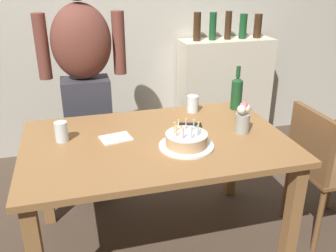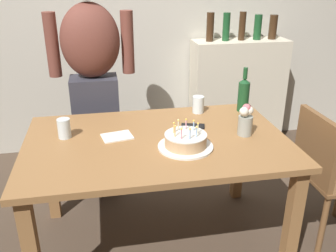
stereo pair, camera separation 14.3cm
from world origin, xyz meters
name	(u,v)px [view 1 (the left image)]	position (x,y,z in m)	size (l,w,h in m)	color
ground_plane	(158,242)	(0.00, 0.00, 0.00)	(10.00, 10.00, 0.00)	#47382B
back_wall	(115,10)	(0.00, 1.55, 1.30)	(5.20, 0.10, 2.60)	beige
dining_table	(157,154)	(0.00, 0.00, 0.64)	(1.50, 0.96, 0.74)	olive
birthday_cake	(186,141)	(0.14, -0.14, 0.78)	(0.30, 0.30, 0.15)	white
water_glass_near	(193,104)	(0.34, 0.37, 0.80)	(0.08, 0.08, 0.11)	silver
water_glass_far	(61,132)	(-0.52, 0.12, 0.80)	(0.07, 0.07, 0.11)	silver
wine_bottle	(237,92)	(0.65, 0.34, 0.86)	(0.08, 0.08, 0.30)	#194723
cell_phone	(190,125)	(0.25, 0.13, 0.74)	(0.14, 0.07, 0.01)	black
napkin_stack	(116,138)	(-0.22, 0.07, 0.74)	(0.17, 0.13, 0.01)	white
flower_vase	(243,118)	(0.51, -0.04, 0.84)	(0.09, 0.09, 0.19)	#999E93
person_man_bearded	(85,85)	(-0.34, 0.74, 0.87)	(0.61, 0.27, 1.66)	#33333D
dining_chair	(321,163)	(1.02, -0.15, 0.52)	(0.42, 0.42, 0.87)	brown
shelf_cabinet	(224,91)	(1.00, 1.33, 0.53)	(0.88, 0.30, 1.29)	beige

